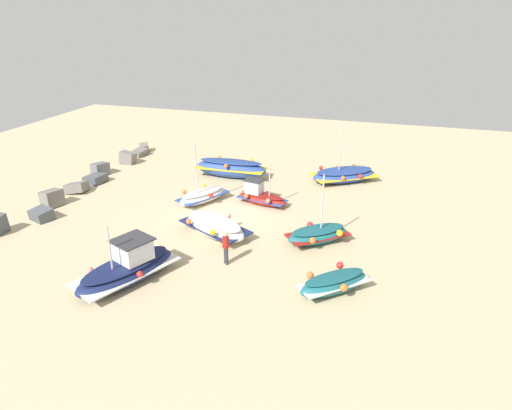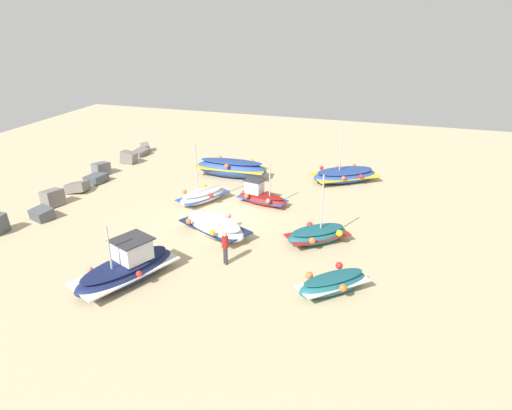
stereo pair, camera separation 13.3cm
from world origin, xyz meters
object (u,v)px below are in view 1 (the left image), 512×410
at_px(fishing_boat_5, 203,196).
at_px(fishing_boat_1, 215,226).
at_px(fishing_boat_2, 128,268).
at_px(fishing_boat_6, 318,234).
at_px(person_walking, 226,246).
at_px(fishing_boat_0, 344,175).
at_px(fishing_boat_7, 261,196).
at_px(fishing_boat_3, 334,283).
at_px(fishing_boat_4, 231,168).

bearing_deg(fishing_boat_5, fishing_boat_1, -122.25).
distance_m(fishing_boat_1, fishing_boat_2, 5.74).
bearing_deg(fishing_boat_1, fishing_boat_5, -31.22).
xyz_separation_m(fishing_boat_5, fishing_boat_6, (-3.26, -7.81, 0.02)).
bearing_deg(fishing_boat_1, fishing_boat_6, -144.67).
xyz_separation_m(fishing_boat_6, person_walking, (-3.50, 3.70, 0.51)).
distance_m(fishing_boat_0, fishing_boat_1, 11.74).
bearing_deg(fishing_boat_7, fishing_boat_3, 137.13).
distance_m(fishing_boat_0, fishing_boat_3, 14.12).
height_order(fishing_boat_3, fishing_boat_6, fishing_boat_6).
bearing_deg(fishing_boat_6, fishing_boat_5, -63.59).
relative_size(fishing_boat_4, fishing_boat_7, 1.54).
distance_m(fishing_boat_0, fishing_boat_2, 17.44).
height_order(fishing_boat_0, fishing_boat_1, fishing_boat_0).
distance_m(fishing_boat_4, person_walking, 12.36).
bearing_deg(fishing_boat_2, fishing_boat_1, 3.13).
bearing_deg(person_walking, fishing_boat_0, 27.68).
bearing_deg(fishing_boat_7, fishing_boat_5, 24.60).
bearing_deg(fishing_boat_5, fishing_boat_7, -51.59).
bearing_deg(person_walking, fishing_boat_5, 74.95).
height_order(fishing_boat_2, fishing_boat_3, fishing_boat_2).
height_order(fishing_boat_0, fishing_boat_2, fishing_boat_0).
relative_size(fishing_boat_1, fishing_boat_7, 1.33).
xyz_separation_m(fishing_boat_4, fishing_boat_5, (-4.92, 0.05, -0.27)).
xyz_separation_m(fishing_boat_5, person_walking, (-6.75, -4.11, 0.54)).
xyz_separation_m(fishing_boat_2, fishing_boat_3, (1.75, -8.82, -0.18)).
height_order(fishing_boat_5, person_walking, fishing_boat_5).
height_order(fishing_boat_2, person_walking, fishing_boat_2).
height_order(fishing_boat_4, fishing_boat_7, fishing_boat_7).
relative_size(fishing_boat_0, fishing_boat_3, 1.56).
relative_size(fishing_boat_3, fishing_boat_4, 0.60).
distance_m(fishing_boat_1, person_walking, 3.25).
relative_size(fishing_boat_2, fishing_boat_6, 1.43).
relative_size(fishing_boat_2, fishing_boat_7, 1.55).
bearing_deg(fishing_boat_1, fishing_boat_4, -47.60).
xyz_separation_m(fishing_boat_1, fishing_boat_7, (4.75, -1.08, 0.05)).
distance_m(fishing_boat_6, person_walking, 5.12).
xyz_separation_m(fishing_boat_0, fishing_boat_4, (-1.48, 7.82, 0.21)).
distance_m(fishing_boat_3, fishing_boat_5, 12.04).
bearing_deg(fishing_boat_5, person_walking, -122.31).
xyz_separation_m(fishing_boat_2, fishing_boat_4, (14.32, 0.43, 0.05)).
relative_size(fishing_boat_6, fishing_boat_7, 1.08).
distance_m(fishing_boat_1, fishing_boat_5, 4.69).
xyz_separation_m(fishing_boat_1, fishing_boat_3, (-3.64, -6.87, -0.01)).
height_order(fishing_boat_6, fishing_boat_7, fishing_boat_6).
xyz_separation_m(fishing_boat_0, fishing_boat_2, (-15.80, 7.39, 0.16)).
relative_size(fishing_boat_0, person_walking, 2.99).
height_order(fishing_boat_2, fishing_boat_4, fishing_boat_2).
height_order(fishing_boat_1, fishing_boat_7, fishing_boat_7).
bearing_deg(fishing_boat_2, fishing_boat_3, -55.73).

